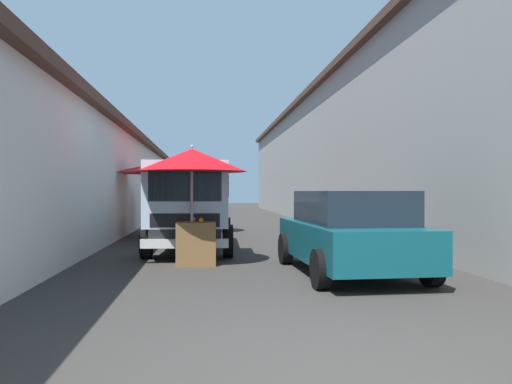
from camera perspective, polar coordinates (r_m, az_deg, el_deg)
ground at (r=17.35m, az=-2.29°, el=-4.70°), size 90.00×90.00×0.00m
building_left_whitewash at (r=20.44m, az=-22.99°, el=1.12°), size 49.80×7.50×3.62m
building_right_concrete at (r=21.19m, az=16.95°, el=4.31°), size 49.80×7.50×6.00m
fruit_stall_far_left at (r=10.09m, az=-7.15°, el=1.62°), size 2.18×2.18×2.37m
fruit_stall_far_right at (r=17.93m, az=-6.80°, el=0.67°), size 2.57×2.57×2.14m
fruit_stall_near_left at (r=16.11m, az=-11.39°, el=1.75°), size 2.76×2.76×2.40m
hatchback_car at (r=8.98m, az=10.46°, el=-4.43°), size 3.97×2.05×1.45m
delivery_truck at (r=11.69m, az=-7.53°, el=-1.90°), size 4.97×2.08×2.08m
vendor_by_crates at (r=18.55m, az=-12.09°, el=-1.62°), size 0.63×0.26×1.56m
parked_scooter at (r=14.30m, az=6.31°, el=-3.91°), size 1.67×0.55×1.14m
plastic_stool at (r=17.41m, az=4.63°, el=-3.60°), size 0.30×0.30×0.43m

